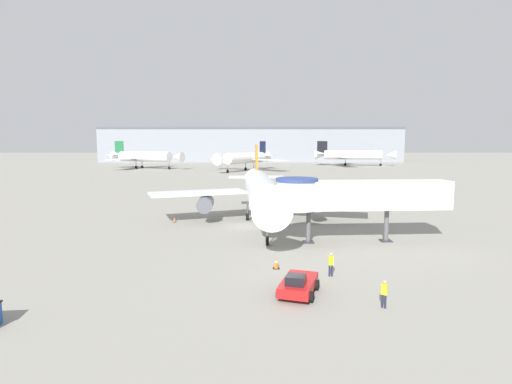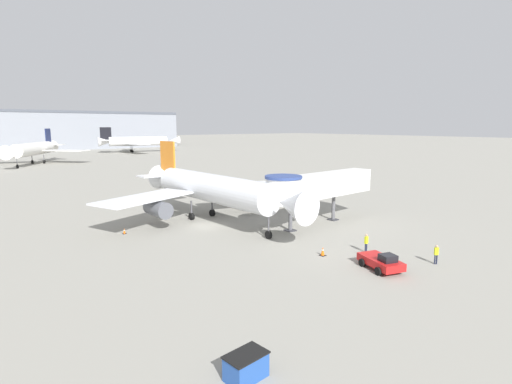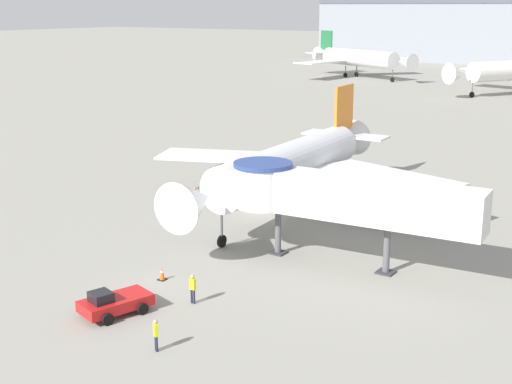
{
  "view_description": "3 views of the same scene",
  "coord_description": "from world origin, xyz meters",
  "px_view_note": "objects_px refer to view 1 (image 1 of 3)",
  "views": [
    {
      "loc": [
        1.26,
        -46.36,
        9.7
      ],
      "look_at": [
        1.28,
        0.47,
        4.04
      ],
      "focal_mm": 28.0,
      "sensor_mm": 36.0,
      "label": 1
    },
    {
      "loc": [
        -23.65,
        -40.13,
        11.87
      ],
      "look_at": [
        4.62,
        -3.79,
        4.13
      ],
      "focal_mm": 28.0,
      "sensor_mm": 36.0,
      "label": 2
    },
    {
      "loc": [
        30.81,
        -48.32,
        16.81
      ],
      "look_at": [
        2.94,
        -5.27,
        3.4
      ],
      "focal_mm": 50.0,
      "sensor_mm": 36.0,
      "label": 3
    }
  ],
  "objects_px": {
    "main_airplane": "(260,190)",
    "traffic_cone_port_wing": "(174,220)",
    "background_jet_navy_tail": "(246,158)",
    "background_jet_green_tail": "(143,157)",
    "traffic_cone_near_nose": "(276,263)",
    "ground_crew_marshaller": "(384,292)",
    "jet_bridge": "(350,195)",
    "pushback_tug_red": "(298,284)",
    "background_jet_black_tail": "(351,155)",
    "ground_crew_wing_walker": "(331,263)"
  },
  "relations": [
    {
      "from": "main_airplane",
      "to": "pushback_tug_red",
      "type": "xyz_separation_m",
      "value": [
        2.15,
        -23.51,
        -3.38
      ]
    },
    {
      "from": "jet_bridge",
      "to": "background_jet_green_tail",
      "type": "xyz_separation_m",
      "value": [
        -53.54,
        118.21,
        0.02
      ]
    },
    {
      "from": "pushback_tug_red",
      "to": "ground_crew_marshaller",
      "type": "height_order",
      "value": "ground_crew_marshaller"
    },
    {
      "from": "main_airplane",
      "to": "background_jet_green_tail",
      "type": "distance_m",
      "value": 117.61
    },
    {
      "from": "background_jet_navy_tail",
      "to": "main_airplane",
      "type": "bearing_deg",
      "value": -56.82
    },
    {
      "from": "ground_crew_marshaller",
      "to": "background_jet_black_tail",
      "type": "distance_m",
      "value": 159.93
    },
    {
      "from": "ground_crew_marshaller",
      "to": "traffic_cone_port_wing",
      "type": "bearing_deg",
      "value": -23.64
    },
    {
      "from": "traffic_cone_near_nose",
      "to": "ground_crew_marshaller",
      "type": "height_order",
      "value": "ground_crew_marshaller"
    },
    {
      "from": "ground_crew_wing_walker",
      "to": "background_jet_black_tail",
      "type": "height_order",
      "value": "background_jet_black_tail"
    },
    {
      "from": "jet_bridge",
      "to": "background_jet_black_tail",
      "type": "distance_m",
      "value": 143.83
    },
    {
      "from": "background_jet_black_tail",
      "to": "background_jet_navy_tail",
      "type": "height_order",
      "value": "background_jet_black_tail"
    },
    {
      "from": "pushback_tug_red",
      "to": "background_jet_green_tail",
      "type": "distance_m",
      "value": 140.39
    },
    {
      "from": "jet_bridge",
      "to": "ground_crew_marshaller",
      "type": "bearing_deg",
      "value": -99.73
    },
    {
      "from": "background_jet_black_tail",
      "to": "ground_crew_wing_walker",
      "type": "bearing_deg",
      "value": 178.43
    },
    {
      "from": "jet_bridge",
      "to": "background_jet_green_tail",
      "type": "height_order",
      "value": "background_jet_green_tail"
    },
    {
      "from": "traffic_cone_port_wing",
      "to": "ground_crew_marshaller",
      "type": "xyz_separation_m",
      "value": [
        17.78,
        -26.18,
        0.68
      ]
    },
    {
      "from": "main_airplane",
      "to": "traffic_cone_port_wing",
      "type": "xyz_separation_m",
      "value": [
        -10.75,
        0.58,
        -3.77
      ]
    },
    {
      "from": "ground_crew_wing_walker",
      "to": "background_jet_navy_tail",
      "type": "xyz_separation_m",
      "value": [
        -8.95,
        115.51,
        3.68
      ]
    },
    {
      "from": "jet_bridge",
      "to": "background_jet_black_tail",
      "type": "height_order",
      "value": "background_jet_black_tail"
    },
    {
      "from": "pushback_tug_red",
      "to": "background_jet_black_tail",
      "type": "relative_size",
      "value": 0.12
    },
    {
      "from": "pushback_tug_red",
      "to": "traffic_cone_port_wing",
      "type": "distance_m",
      "value": 27.33
    },
    {
      "from": "jet_bridge",
      "to": "pushback_tug_red",
      "type": "bearing_deg",
      "value": -118.88
    },
    {
      "from": "traffic_cone_port_wing",
      "to": "background_jet_green_tail",
      "type": "xyz_separation_m",
      "value": [
        -34.13,
        108.13,
        4.45
      ]
    },
    {
      "from": "jet_bridge",
      "to": "background_jet_black_tail",
      "type": "xyz_separation_m",
      "value": [
        33.16,
        139.95,
        0.07
      ]
    },
    {
      "from": "background_jet_navy_tail",
      "to": "background_jet_green_tail",
      "type": "distance_m",
      "value": 42.91
    },
    {
      "from": "ground_crew_marshaller",
      "to": "ground_crew_wing_walker",
      "type": "xyz_separation_m",
      "value": [
        -2.11,
        5.7,
        0.05
      ]
    },
    {
      "from": "main_airplane",
      "to": "ground_crew_marshaller",
      "type": "xyz_separation_m",
      "value": [
        7.03,
        -25.6,
        -3.09
      ]
    },
    {
      "from": "pushback_tug_red",
      "to": "ground_crew_wing_walker",
      "type": "xyz_separation_m",
      "value": [
        2.77,
        3.61,
        0.33
      ]
    },
    {
      "from": "background_jet_navy_tail",
      "to": "background_jet_green_tail",
      "type": "relative_size",
      "value": 0.94
    },
    {
      "from": "traffic_cone_near_nose",
      "to": "background_jet_navy_tail",
      "type": "relative_size",
      "value": 0.03
    },
    {
      "from": "main_airplane",
      "to": "traffic_cone_near_nose",
      "type": "relative_size",
      "value": 35.54
    },
    {
      "from": "jet_bridge",
      "to": "traffic_cone_near_nose",
      "type": "xyz_separation_m",
      "value": [
        -7.64,
        -8.54,
        -4.33
      ]
    },
    {
      "from": "traffic_cone_port_wing",
      "to": "background_jet_green_tail",
      "type": "bearing_deg",
      "value": 107.52
    },
    {
      "from": "traffic_cone_port_wing",
      "to": "pushback_tug_red",
      "type": "bearing_deg",
      "value": -61.83
    },
    {
      "from": "traffic_cone_port_wing",
      "to": "jet_bridge",
      "type": "bearing_deg",
      "value": -27.45
    },
    {
      "from": "ground_crew_wing_walker",
      "to": "background_jet_black_tail",
      "type": "distance_m",
      "value": 154.86
    },
    {
      "from": "traffic_cone_near_nose",
      "to": "ground_crew_marshaller",
      "type": "bearing_deg",
      "value": -51.51
    },
    {
      "from": "ground_crew_wing_walker",
      "to": "background_jet_navy_tail",
      "type": "bearing_deg",
      "value": 93.02
    },
    {
      "from": "pushback_tug_red",
      "to": "background_jet_navy_tail",
      "type": "xyz_separation_m",
      "value": [
        -6.17,
        119.12,
        4.01
      ]
    },
    {
      "from": "main_airplane",
      "to": "ground_crew_marshaller",
      "type": "relative_size",
      "value": 17.49
    },
    {
      "from": "main_airplane",
      "to": "ground_crew_wing_walker",
      "type": "xyz_separation_m",
      "value": [
        4.93,
        -19.9,
        -3.04
      ]
    },
    {
      "from": "traffic_cone_port_wing",
      "to": "ground_crew_marshaller",
      "type": "bearing_deg",
      "value": -55.82
    },
    {
      "from": "background_jet_navy_tail",
      "to": "ground_crew_marshaller",
      "type": "bearing_deg",
      "value": -54.02
    },
    {
      "from": "traffic_cone_near_nose",
      "to": "ground_crew_marshaller",
      "type": "distance_m",
      "value": 9.69
    },
    {
      "from": "ground_crew_marshaller",
      "to": "background_jet_black_tail",
      "type": "relative_size",
      "value": 0.05
    },
    {
      "from": "pushback_tug_red",
      "to": "traffic_cone_near_nose",
      "type": "relative_size",
      "value": 5.2
    },
    {
      "from": "main_airplane",
      "to": "background_jet_navy_tail",
      "type": "height_order",
      "value": "background_jet_navy_tail"
    },
    {
      "from": "traffic_cone_near_nose",
      "to": "background_jet_green_tail",
      "type": "distance_m",
      "value": 134.87
    },
    {
      "from": "background_jet_green_tail",
      "to": "traffic_cone_port_wing",
      "type": "bearing_deg",
      "value": -138.73
    },
    {
      "from": "pushback_tug_red",
      "to": "ground_crew_wing_walker",
      "type": "relative_size",
      "value": 2.44
    }
  ]
}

